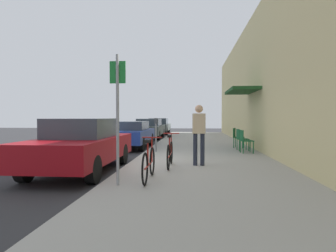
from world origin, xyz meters
TOP-DOWN VIEW (x-y plane):
  - ground_plane at (0.00, 0.00)m, footprint 60.00×60.00m
  - sidewalk_slab at (2.25, 2.00)m, footprint 4.50×32.00m
  - building_facade at (4.65, 2.01)m, footprint 1.40×32.00m
  - parked_car_0 at (-1.10, -1.14)m, footprint 1.80×4.40m
  - parked_car_1 at (-1.10, 5.00)m, footprint 1.80×4.40m
  - parked_car_2 at (-1.10, 11.18)m, footprint 1.80×4.40m
  - parked_car_3 at (-1.10, 16.87)m, footprint 1.80×4.40m
  - parking_meter at (0.45, 2.63)m, footprint 0.12×0.10m
  - street_sign at (0.40, -3.10)m, footprint 0.32×0.06m
  - bicycle_0 at (0.95, -2.59)m, footprint 0.46×1.71m
  - bicycle_1 at (1.27, -0.87)m, footprint 0.46×1.71m
  - cafe_chair_0 at (3.85, 2.43)m, footprint 0.49×0.49m
  - cafe_chair_1 at (3.85, 3.31)m, footprint 0.48×0.48m
  - cafe_chair_2 at (3.85, 4.37)m, footprint 0.56×0.56m
  - pedestrian_standing at (2.07, -0.58)m, footprint 0.36×0.22m

SIDE VIEW (x-z plane):
  - ground_plane at x=0.00m, z-range 0.00..0.00m
  - sidewalk_slab at x=2.25m, z-range 0.00..0.12m
  - bicycle_0 at x=0.95m, z-range 0.03..0.93m
  - bicycle_1 at x=1.27m, z-range 0.03..0.93m
  - cafe_chair_0 at x=3.85m, z-range 0.19..1.06m
  - cafe_chair_1 at x=3.85m, z-range 0.19..1.06m
  - cafe_chair_2 at x=3.85m, z-range 0.19..1.06m
  - parked_car_1 at x=-1.10m, z-range 0.04..1.32m
  - parked_car_2 at x=-1.10m, z-range 0.03..1.39m
  - parked_car_3 at x=-1.10m, z-range 0.02..1.41m
  - parked_car_0 at x=-1.10m, z-range 0.02..1.46m
  - parking_meter at x=0.45m, z-range 0.23..1.55m
  - pedestrian_standing at x=2.07m, z-range 0.27..1.97m
  - street_sign at x=0.40m, z-range 0.34..2.94m
  - building_facade at x=4.65m, z-range 0.00..5.98m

